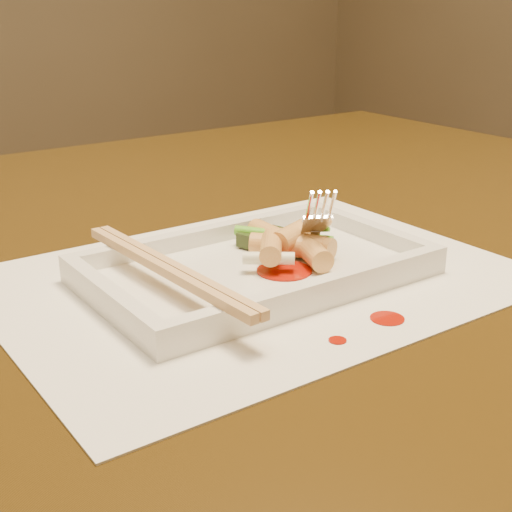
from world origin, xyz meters
TOP-DOWN VIEW (x-y plane):
  - table at (0.00, 0.00)m, footprint 1.40×0.90m
  - placemat at (0.04, -0.13)m, footprint 0.40×0.30m
  - sauce_splatter_a at (0.07, -0.24)m, footprint 0.02×0.02m
  - sauce_splatter_b at (0.02, -0.25)m, footprint 0.01×0.01m
  - plate_base at (0.04, -0.13)m, footprint 0.26×0.16m
  - plate_rim_far at (0.04, -0.05)m, footprint 0.26×0.01m
  - plate_rim_near at (0.04, -0.20)m, footprint 0.26×0.01m
  - plate_rim_left at (-0.08, -0.13)m, footprint 0.01×0.14m
  - plate_rim_right at (0.17, -0.13)m, footprint 0.01×0.14m
  - veg_piece at (0.08, -0.09)m, footprint 0.04×0.04m
  - scallion_white at (0.05, -0.14)m, footprint 0.04×0.03m
  - scallion_green at (0.09, -0.11)m, footprint 0.06×0.07m
  - chopstick_a at (-0.04, -0.13)m, footprint 0.02×0.21m
  - chopstick_b at (-0.03, -0.13)m, footprint 0.02×0.21m
  - fork at (0.11, -0.11)m, footprint 0.09×0.10m
  - sauce_blob_0 at (0.06, -0.15)m, footprint 0.04×0.04m
  - rice_cake_0 at (0.08, -0.10)m, footprint 0.02×0.04m
  - rice_cake_1 at (0.09, -0.13)m, footprint 0.04×0.05m
  - rice_cake_2 at (0.06, -0.13)m, footprint 0.04×0.04m
  - rice_cake_3 at (0.07, -0.12)m, footprint 0.05×0.05m
  - rice_cake_4 at (0.09, -0.13)m, footprint 0.04×0.05m
  - rice_cake_5 at (0.08, -0.12)m, footprint 0.05×0.03m
  - rice_cake_6 at (0.09, -0.15)m, footprint 0.03×0.05m

SIDE VIEW (x-z plane):
  - table at x=0.00m, z-range 0.27..1.02m
  - placemat at x=0.04m, z-range 0.75..0.75m
  - sauce_splatter_a at x=0.07m, z-range 0.75..0.75m
  - sauce_splatter_b at x=0.02m, z-range 0.75..0.75m
  - plate_base at x=0.04m, z-range 0.75..0.76m
  - sauce_blob_0 at x=0.06m, z-range 0.76..0.76m
  - plate_rim_far at x=0.04m, z-range 0.76..0.77m
  - plate_rim_near at x=0.04m, z-range 0.76..0.77m
  - plate_rim_left at x=-0.08m, z-range 0.76..0.77m
  - plate_rim_right at x=0.17m, z-range 0.76..0.77m
  - veg_piece at x=0.08m, z-range 0.76..0.77m
  - rice_cake_0 at x=0.08m, z-range 0.76..0.78m
  - rice_cake_1 at x=0.09m, z-range 0.76..0.78m
  - rice_cake_3 at x=0.07m, z-range 0.76..0.78m
  - rice_cake_4 at x=0.09m, z-range 0.76..0.78m
  - rice_cake_6 at x=0.09m, z-range 0.76..0.78m
  - scallion_white at x=0.05m, z-range 0.77..0.78m
  - scallion_green at x=0.09m, z-range 0.77..0.78m
  - rice_cake_2 at x=0.06m, z-range 0.77..0.78m
  - rice_cake_5 at x=0.08m, z-range 0.77..0.79m
  - chopstick_a at x=-0.04m, z-range 0.77..0.78m
  - chopstick_b at x=-0.03m, z-range 0.77..0.78m
  - fork at x=0.11m, z-range 0.76..0.90m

